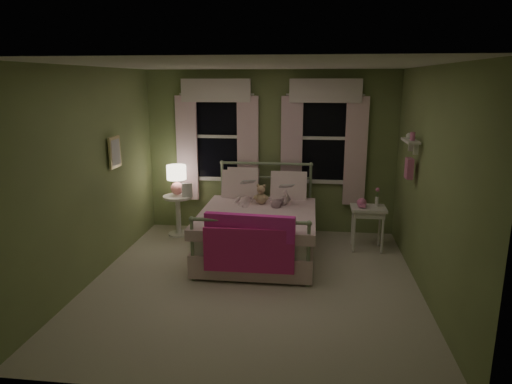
# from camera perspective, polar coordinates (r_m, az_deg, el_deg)

# --- Properties ---
(room_shell) EXTENTS (4.20, 4.20, 4.20)m
(room_shell) POSITION_cam_1_polar(r_m,az_deg,el_deg) (5.33, -0.33, 1.50)
(room_shell) COLOR beige
(room_shell) RESTS_ON ground
(bed) EXTENTS (1.58, 2.04, 1.18)m
(bed) POSITION_cam_1_polar(r_m,az_deg,el_deg) (6.52, 0.32, -4.62)
(bed) COLOR white
(bed) RESTS_ON ground
(pink_throw) EXTENTS (1.10, 0.19, 0.71)m
(pink_throw) POSITION_cam_1_polar(r_m,az_deg,el_deg) (5.49, -0.87, -5.65)
(pink_throw) COLOR #EF2EAD
(pink_throw) RESTS_ON bed
(child_left) EXTENTS (0.31, 0.23, 0.80)m
(child_left) POSITION_cam_1_polar(r_m,az_deg,el_deg) (6.81, -1.55, 1.38)
(child_left) COLOR #F7D1DD
(child_left) RESTS_ON bed
(child_right) EXTENTS (0.42, 0.36, 0.76)m
(child_right) POSITION_cam_1_polar(r_m,az_deg,el_deg) (6.75, 3.16, 1.06)
(child_right) COLOR #F7D1DD
(child_right) RESTS_ON bed
(book_left) EXTENTS (0.23, 0.17, 0.26)m
(book_left) POSITION_cam_1_polar(r_m,az_deg,el_deg) (6.57, -1.87, 0.83)
(book_left) COLOR beige
(book_left) RESTS_ON child_left
(book_right) EXTENTS (0.22, 0.15, 0.26)m
(book_right) POSITION_cam_1_polar(r_m,az_deg,el_deg) (6.52, 3.00, 0.33)
(book_right) COLOR beige
(book_right) RESTS_ON child_right
(teddy_bear) EXTENTS (0.23, 0.18, 0.30)m
(teddy_bear) POSITION_cam_1_polar(r_m,az_deg,el_deg) (6.66, 0.64, -0.49)
(teddy_bear) COLOR tan
(teddy_bear) RESTS_ON bed
(nightstand_left) EXTENTS (0.46, 0.46, 0.65)m
(nightstand_left) POSITION_cam_1_polar(r_m,az_deg,el_deg) (7.40, -9.72, -2.20)
(nightstand_left) COLOR white
(nightstand_left) RESTS_ON ground
(table_lamp) EXTENTS (0.30, 0.30, 0.47)m
(table_lamp) POSITION_cam_1_polar(r_m,az_deg,el_deg) (7.28, -9.89, 1.86)
(table_lamp) COLOR pink
(table_lamp) RESTS_ON nightstand_left
(book_nightstand) EXTENTS (0.19, 0.24, 0.02)m
(book_nightstand) POSITION_cam_1_polar(r_m,az_deg,el_deg) (7.24, -9.22, -0.58)
(book_nightstand) COLOR beige
(book_nightstand) RESTS_ON nightstand_left
(nightstand_right) EXTENTS (0.50, 0.40, 0.64)m
(nightstand_right) POSITION_cam_1_polar(r_m,az_deg,el_deg) (6.83, 13.84, -2.64)
(nightstand_right) COLOR white
(nightstand_right) RESTS_ON ground
(pink_toy) EXTENTS (0.14, 0.20, 0.14)m
(pink_toy) POSITION_cam_1_polar(r_m,az_deg,el_deg) (6.77, 13.08, -1.34)
(pink_toy) COLOR pink
(pink_toy) RESTS_ON nightstand_right
(bud_vase) EXTENTS (0.06, 0.06, 0.28)m
(bud_vase) POSITION_cam_1_polar(r_m,az_deg,el_deg) (6.83, 14.90, -0.62)
(bud_vase) COLOR white
(bud_vase) RESTS_ON nightstand_right
(window_left) EXTENTS (1.34, 0.13, 1.96)m
(window_left) POSITION_cam_1_polar(r_m,az_deg,el_deg) (7.40, -4.89, 7.45)
(window_left) COLOR black
(window_left) RESTS_ON room_shell
(window_right) EXTENTS (1.34, 0.13, 1.96)m
(window_right) POSITION_cam_1_polar(r_m,az_deg,el_deg) (7.25, 8.49, 7.22)
(window_right) COLOR black
(window_right) RESTS_ON room_shell
(wall_shelf) EXTENTS (0.15, 0.50, 0.60)m
(wall_shelf) POSITION_cam_1_polar(r_m,az_deg,el_deg) (6.07, 18.69, 4.42)
(wall_shelf) COLOR white
(wall_shelf) RESTS_ON room_shell
(framed_picture) EXTENTS (0.03, 0.32, 0.42)m
(framed_picture) POSITION_cam_1_polar(r_m,az_deg,el_deg) (6.40, -17.23, 4.78)
(framed_picture) COLOR beige
(framed_picture) RESTS_ON room_shell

